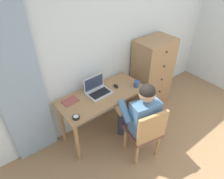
{
  "coord_description": "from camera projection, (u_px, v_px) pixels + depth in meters",
  "views": [
    {
      "loc": [
        -1.74,
        -0.0,
        2.48
      ],
      "look_at": [
        -0.38,
        1.75,
        0.85
      ],
      "focal_mm": 32.05,
      "sensor_mm": 36.0,
      "label": 1
    }
  ],
  "objects": [
    {
      "name": "chair",
      "position": [
        146.0,
        131.0,
        2.62
      ],
      "size": [
        0.49,
        0.48,
        0.87
      ],
      "color": "brown",
      "rests_on": "ground_plane"
    },
    {
      "name": "desk_clock",
      "position": [
        76.0,
        117.0,
        2.43
      ],
      "size": [
        0.09,
        0.09,
        0.03
      ],
      "color": "black",
      "rests_on": "desk"
    },
    {
      "name": "computer_mouse",
      "position": [
        116.0,
        86.0,
        2.96
      ],
      "size": [
        0.08,
        0.11,
        0.03
      ],
      "primitive_type": "ellipsoid",
      "rotation": [
        0.0,
        0.0,
        -0.17
      ],
      "color": "black",
      "rests_on": "desk"
    },
    {
      "name": "desk",
      "position": [
        102.0,
        101.0,
        2.89
      ],
      "size": [
        1.27,
        0.57,
        0.75
      ],
      "color": "#9E754C",
      "rests_on": "ground_plane"
    },
    {
      "name": "person_seated",
      "position": [
        139.0,
        113.0,
        2.64
      ],
      "size": [
        0.61,
        0.64,
        1.18
      ],
      "color": "#33384C",
      "rests_on": "ground_plane"
    },
    {
      "name": "notebook_pad",
      "position": [
        70.0,
        101.0,
        2.7
      ],
      "size": [
        0.23,
        0.17,
        0.01
      ],
      "primitive_type": "cube",
      "rotation": [
        0.0,
        0.0,
        0.11
      ],
      "color": "#994742",
      "rests_on": "desk"
    },
    {
      "name": "coffee_mug",
      "position": [
        137.0,
        84.0,
        2.95
      ],
      "size": [
        0.12,
        0.08,
        0.09
      ],
      "color": "#33518C",
      "rests_on": "desk"
    },
    {
      "name": "wall_back",
      "position": [
        114.0,
        45.0,
        2.99
      ],
      "size": [
        4.8,
        0.05,
        2.5
      ],
      "primitive_type": "cube",
      "color": "silver",
      "rests_on": "ground_plane"
    },
    {
      "name": "curtain_panel",
      "position": [
        21.0,
        92.0,
        2.34
      ],
      "size": [
        0.55,
        0.03,
        2.15
      ],
      "primitive_type": "cube",
      "color": "#8EA3B7",
      "rests_on": "ground_plane"
    },
    {
      "name": "dresser",
      "position": [
        152.0,
        74.0,
        3.5
      ],
      "size": [
        0.64,
        0.46,
        1.26
      ],
      "color": "#9E754C",
      "rests_on": "ground_plane"
    },
    {
      "name": "laptop",
      "position": [
        98.0,
        90.0,
        2.83
      ],
      "size": [
        0.35,
        0.27,
        0.24
      ],
      "color": "#B7BABF",
      "rests_on": "desk"
    }
  ]
}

